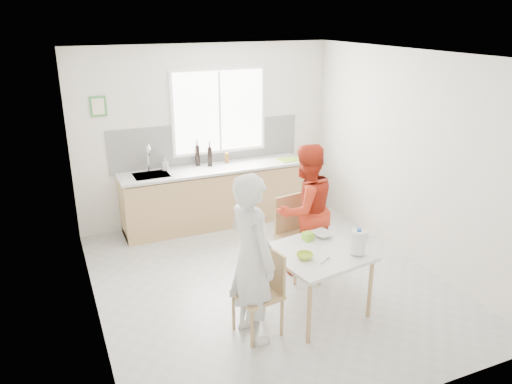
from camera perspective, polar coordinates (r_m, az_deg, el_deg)
ground at (r=6.23m, az=1.39°, el=-10.17°), size 4.50×4.50×0.00m
room_shell at (r=5.59m, az=1.53°, el=4.58°), size 4.50×4.50×4.50m
window at (r=7.66m, az=-4.22°, el=9.17°), size 1.50×0.06×1.30m
backsplash at (r=7.71m, az=-5.57°, el=5.59°), size 3.00×0.02×0.65m
picture_frame at (r=7.25m, az=-17.59°, el=9.31°), size 0.22×0.03×0.28m
kitchen_counter at (r=7.69m, az=-4.72°, el=-0.73°), size 2.84×0.64×1.37m
dining_table at (r=5.40m, az=6.91°, el=-7.50°), size 1.08×1.08×0.72m
chair_left at (r=5.11m, az=0.82°, el=-10.96°), size 0.48×0.48×0.90m
chair_far at (r=6.22m, az=4.54°, el=-4.56°), size 0.53×0.53×1.00m
person_white at (r=4.87m, az=-0.50°, el=-7.61°), size 0.51×0.69×1.74m
person_red at (r=6.14m, az=5.65°, el=-2.09°), size 0.90×0.75×1.66m
bowl_green at (r=5.21m, az=5.60°, el=-7.29°), size 0.20×0.20×0.05m
bowl_white at (r=5.70m, az=7.70°, el=-4.87°), size 0.24×0.24×0.05m
milk_jug at (r=5.32m, az=11.65°, el=-5.58°), size 0.21×0.15×0.27m
green_box at (r=5.60m, az=5.94°, el=-5.06°), size 0.11×0.11×0.09m
spoon at (r=5.17m, az=7.82°, el=-7.82°), size 0.15×0.09×0.01m
cutting_board at (r=7.89m, az=3.82°, el=3.73°), size 0.35×0.25×0.01m
wine_bottle_a at (r=7.59m, az=-6.70°, el=4.18°), size 0.07×0.07×0.32m
wine_bottle_b at (r=7.55m, az=-5.30°, el=4.07°), size 0.07×0.07×0.30m
jar_amber at (r=7.71m, az=-3.35°, el=3.91°), size 0.06×0.06×0.16m
soap_bottle at (r=7.46m, az=-10.32°, el=3.16°), size 0.11×0.11×0.18m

